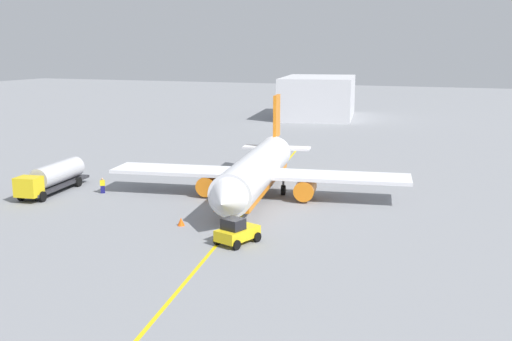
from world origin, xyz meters
TOP-DOWN VIEW (x-y plane):
  - ground_plane at (0.00, 0.00)m, footprint 400.00×400.00m
  - airplane at (-0.45, -0.08)m, footprint 30.03×32.28m
  - fuel_tanker at (5.68, -21.79)m, footprint 11.44×4.13m
  - pushback_tug at (14.59, 4.07)m, footprint 4.03×3.21m
  - refueling_worker at (4.04, -16.48)m, footprint 0.57×0.63m
  - safety_cone_nose at (11.77, -2.57)m, footprint 0.66×0.66m
  - distant_hangar at (-76.60, -14.90)m, footprint 27.59×19.92m
  - taxi_line_marking at (0.00, 0.00)m, footprint 65.54×11.76m

SIDE VIEW (x-z plane):
  - ground_plane at x=0.00m, z-range 0.00..0.00m
  - taxi_line_marking at x=0.00m, z-range 0.00..0.01m
  - safety_cone_nose at x=11.77m, z-range 0.00..0.74m
  - refueling_worker at x=4.04m, z-range -0.03..1.68m
  - pushback_tug at x=14.59m, z-range -0.09..2.11m
  - fuel_tanker at x=5.68m, z-range 0.16..3.31m
  - airplane at x=-0.45m, z-range -2.19..7.77m
  - distant_hangar at x=-76.60m, z-range -0.01..9.21m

